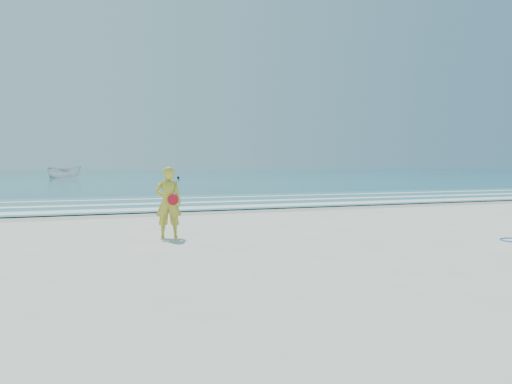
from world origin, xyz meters
name	(u,v)px	position (x,y,z in m)	size (l,w,h in m)	color
ground	(295,248)	(0.00, 0.00, 0.00)	(400.00, 400.00, 0.00)	silver
wet_sand	(191,212)	(0.00, 9.00, 0.00)	(400.00, 2.40, 0.00)	#B2A893
ocean	(82,174)	(0.00, 105.00, 0.02)	(400.00, 190.00, 0.04)	#19727F
shallow	(165,202)	(0.00, 14.00, 0.04)	(400.00, 10.00, 0.01)	#59B7AD
foam_near	(183,208)	(0.00, 10.30, 0.05)	(400.00, 1.40, 0.01)	white
foam_mid	(168,203)	(0.00, 13.20, 0.05)	(400.00, 0.90, 0.01)	white
foam_far	(155,199)	(0.00, 16.50, 0.05)	(400.00, 0.60, 0.01)	white
boat	(64,172)	(-3.97, 62.88, 0.90)	(1.67, 4.44, 1.71)	silver
buoy	(178,178)	(10.08, 55.76, 0.22)	(0.35, 0.35, 0.35)	black
woman	(168,202)	(-2.18, 2.57, 0.87)	(0.73, 0.58, 1.74)	gold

